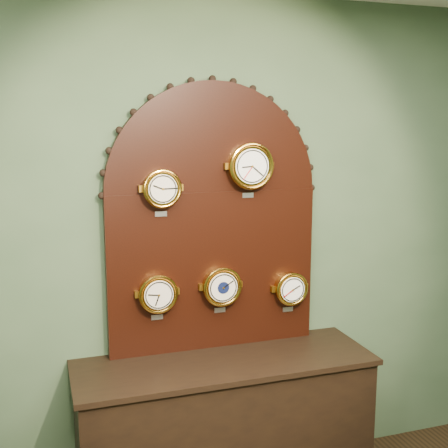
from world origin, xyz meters
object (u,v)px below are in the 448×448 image
object	(u,v)px
arabic_clock	(250,166)
tide_clock	(291,288)
roman_clock	(162,188)
barometer	(222,286)
display_board	(213,210)
shop_counter	(225,432)
hygrometer	(158,294)

from	to	relation	value
arabic_clock	tide_clock	size ratio (longest dim) A/B	1.23
roman_clock	barometer	size ratio (longest dim) A/B	0.94
display_board	arabic_clock	world-z (taller)	display_board
shop_counter	roman_clock	size ratio (longest dim) A/B	6.18
shop_counter	hygrometer	bearing A→B (deg)	155.28
shop_counter	tide_clock	xyz separation A→B (m)	(0.45, 0.15, 0.75)
arabic_clock	tide_clock	distance (m)	0.77
tide_clock	shop_counter	bearing A→B (deg)	-161.26
hygrometer	tide_clock	xyz separation A→B (m)	(0.79, 0.00, -0.04)
arabic_clock	barometer	xyz separation A→B (m)	(-0.17, 0.00, -0.67)
display_board	barometer	xyz separation A→B (m)	(0.03, -0.07, -0.43)
barometer	display_board	bearing A→B (deg)	113.81
arabic_clock	hygrometer	world-z (taller)	arabic_clock
shop_counter	display_board	xyz separation A→B (m)	(0.00, 0.22, 1.23)
hygrometer	barometer	xyz separation A→B (m)	(0.36, -0.00, 0.01)
display_board	tide_clock	size ratio (longest dim) A/B	6.08
tide_clock	roman_clock	bearing A→B (deg)	-179.98
shop_counter	tide_clock	distance (m)	0.89
roman_clock	tide_clock	bearing A→B (deg)	0.02
arabic_clock	tide_clock	world-z (taller)	arabic_clock
roman_clock	arabic_clock	world-z (taller)	arabic_clock
shop_counter	roman_clock	distance (m)	1.41
arabic_clock	hygrometer	distance (m)	0.86
display_board	roman_clock	size ratio (longest dim) A/B	5.91
roman_clock	arabic_clock	size ratio (longest dim) A/B	0.84
shop_counter	roman_clock	world-z (taller)	roman_clock
display_board	arabic_clock	bearing A→B (deg)	-18.99
hygrometer	barometer	distance (m)	0.36
arabic_clock	hygrometer	xyz separation A→B (m)	(-0.53, 0.00, -0.68)
display_board	roman_clock	distance (m)	0.34
shop_counter	display_board	size ratio (longest dim) A/B	1.05
arabic_clock	barometer	size ratio (longest dim) A/B	1.12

